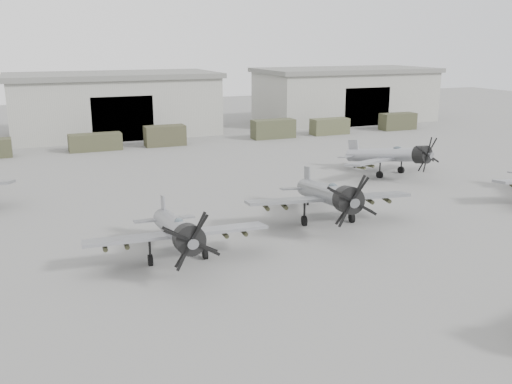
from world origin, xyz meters
The scene contains 11 objects.
ground centered at (0.00, 0.00, 0.00)m, with size 220.00×220.00×0.00m, color slate.
hangar_center centered at (0.00, 61.96, 4.37)m, with size 29.00×14.80×8.70m.
hangar_right centered at (38.00, 61.96, 4.37)m, with size 29.00×14.80×8.70m.
support_truck_3 centered at (-4.36, 50.00, 1.04)m, with size 6.31×2.20×2.08m, color #3C3D27.
support_truck_4 centered at (4.35, 50.00, 1.29)m, with size 5.15×2.20×2.58m, color #3A3A26.
support_truck_5 centered at (19.56, 50.00, 1.29)m, with size 6.00×2.20×2.57m, color #3D4029.
support_truck_6 centered at (28.46, 50.00, 1.13)m, with size 5.51×2.20×2.27m, color #46482F.
support_truck_7 centered at (40.22, 50.00, 1.24)m, with size 5.53×2.20×2.47m, color #383A26.
aircraft_mid_1 centered at (-4.48, 10.43, 2.03)m, with size 11.20×10.08×4.47m.
aircraft_mid_2 centered at (7.66, 13.49, 2.22)m, with size 12.31×11.08×4.88m.
aircraft_far_1 centered at (21.21, 24.79, 2.07)m, with size 11.36×10.23×4.54m.
Camera 1 is at (-12.52, -21.31, 13.06)m, focal length 40.00 mm.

